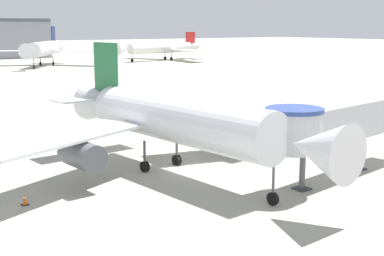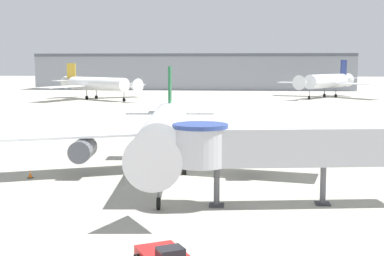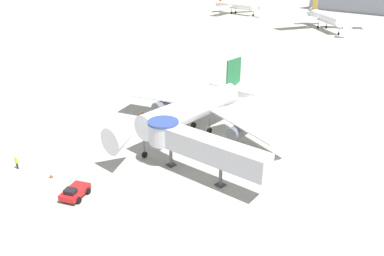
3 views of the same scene
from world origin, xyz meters
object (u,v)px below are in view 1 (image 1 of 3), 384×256
(main_airplane, at_px, (174,120))
(jet_bridge, at_px, (336,122))
(background_jet_red_tail, at_px, (163,48))
(traffic_cone_port_wing, at_px, (25,199))
(background_jet_navy_tail, at_px, (44,49))

(main_airplane, height_order, jet_bridge, main_airplane)
(main_airplane, height_order, background_jet_red_tail, main_airplane)
(jet_bridge, xyz_separation_m, traffic_cone_port_wing, (-21.86, 7.55, -4.11))
(background_jet_navy_tail, bearing_deg, jet_bridge, -65.71)
(background_jet_red_tail, bearing_deg, main_airplane, -42.80)
(main_airplane, bearing_deg, traffic_cone_port_wing, 179.10)
(main_airplane, distance_m, background_jet_navy_tail, 126.28)
(traffic_cone_port_wing, height_order, background_jet_red_tail, background_jet_red_tail)
(traffic_cone_port_wing, distance_m, background_jet_red_tail, 154.20)
(main_airplane, distance_m, background_jet_red_tail, 146.40)
(traffic_cone_port_wing, height_order, background_jet_navy_tail, background_jet_navy_tail)
(main_airplane, xyz_separation_m, background_jet_red_tail, (76.64, 124.73, -0.06))
(main_airplane, relative_size, traffic_cone_port_wing, 41.19)
(main_airplane, relative_size, background_jet_red_tail, 0.86)
(traffic_cone_port_wing, xyz_separation_m, background_jet_red_tail, (89.21, 125.72, 3.90))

